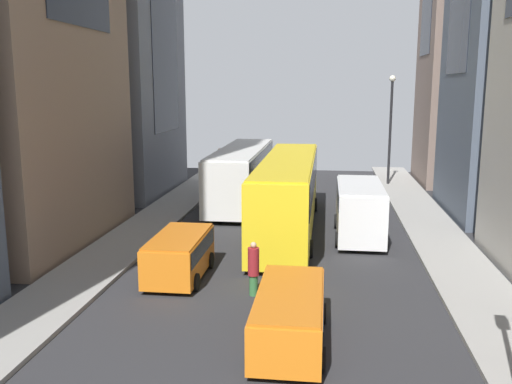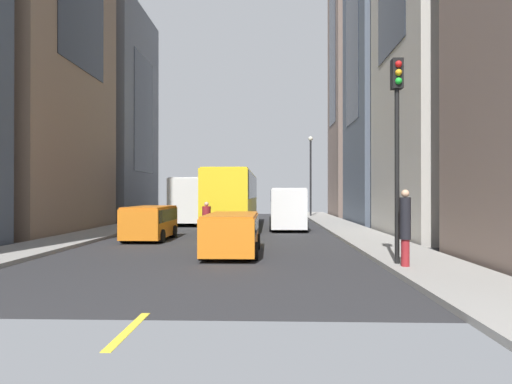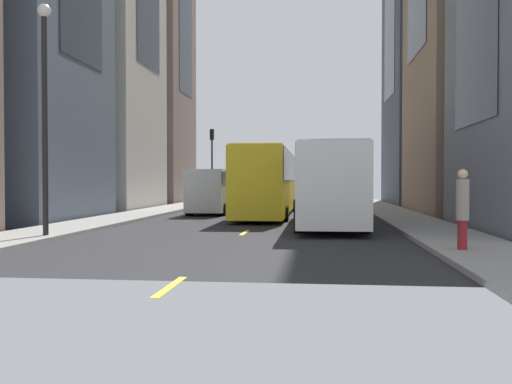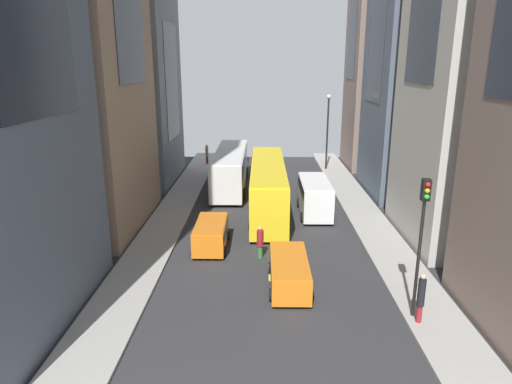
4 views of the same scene
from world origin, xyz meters
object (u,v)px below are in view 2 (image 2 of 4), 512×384
Objects in this scene: streetcar_yellow at (235,196)px; delivery_van_white at (287,205)px; car_orange_0 at (232,230)px; car_orange_1 at (150,220)px; traffic_light_near_corner at (397,122)px; pedestrian_crossing_near at (405,225)px; city_bus_white at (200,197)px; pedestrian_waiting_curb at (206,222)px; pedestrian_walking_far at (184,203)px.

streetcar_yellow is 3.63m from delivery_van_white.
delivery_van_white is 11.52m from car_orange_0.
streetcar_yellow is 8.34m from car_orange_1.
pedestrian_crossing_near is at bearing -80.28° from traffic_light_near_corner.
city_bus_white is at bearing 32.33° from pedestrian_crossing_near.
traffic_light_near_corner reaches higher than streetcar_yellow.
delivery_van_white reaches higher than car_orange_1.
streetcar_yellow is at bearing -133.20° from pedestrian_waiting_curb.
pedestrian_crossing_near is at bearing -32.59° from car_orange_0.
delivery_van_white is at bearing -17.70° from streetcar_yellow.
pedestrian_crossing_near reaches higher than car_orange_1.
pedestrian_waiting_curb is at bearing 53.76° from pedestrian_crossing_near.
pedestrian_walking_far is at bearing 97.33° from car_orange_1.
pedestrian_walking_far is (-7.39, 28.00, 0.39)m from car_orange_0.
streetcar_yellow is at bearing 111.93° from traffic_light_near_corner.
pedestrian_walking_far is (-5.93, 24.57, 0.30)m from pedestrian_waiting_curb.
car_orange_0 is 2.20× the size of pedestrian_walking_far.
city_bus_white is at bearing 132.27° from delivery_van_white.
traffic_light_near_corner is at bearing -68.07° from streetcar_yellow.
city_bus_white is 5.77× the size of pedestrian_walking_far.
streetcar_yellow is 16.98m from pedestrian_walking_far.
delivery_van_white reaches higher than pedestrian_walking_far.
city_bus_white is 19.05m from car_orange_0.
car_orange_1 is (-3.50, -7.48, -1.17)m from streetcar_yellow.
pedestrian_walking_far is at bearing 112.45° from streetcar_yellow.
pedestrian_crossing_near is at bearing -171.63° from pedestrian_walking_far.
car_orange_0 is (-2.50, -11.23, -0.62)m from delivery_van_white.
streetcar_yellow reaches higher than car_orange_1.
streetcar_yellow reaches higher than pedestrian_waiting_curb.
traffic_light_near_corner is (9.62, -7.73, 3.44)m from car_orange_1.
pedestrian_waiting_curb is (-0.54, -8.90, -1.14)m from streetcar_yellow.
pedestrian_walking_far is (-3.23, 9.44, -0.73)m from city_bus_white.
streetcar_yellow reaches higher than city_bus_white.
delivery_van_white is 9.43m from car_orange_1.
car_orange_0 is 0.75× the size of traffic_light_near_corner.
city_bus_white is at bearing 88.96° from car_orange_1.
car_orange_1 is at bearing -137.23° from delivery_van_white.
streetcar_yellow is 2.57× the size of delivery_van_white.
car_orange_0 is 3.72m from pedestrian_waiting_curb.
city_bus_white is 6.45× the size of pedestrian_waiting_curb.
streetcar_yellow is 7.54× the size of pedestrian_waiting_curb.
traffic_light_near_corner is at bearing -171.45° from pedestrian_walking_far.
traffic_light_near_corner is (2.71, -14.13, 2.88)m from delivery_van_white.
delivery_van_white reaches higher than pedestrian_crossing_near.
car_orange_0 is at bearing -85.77° from streetcar_yellow.
pedestrian_walking_far is 0.34× the size of traffic_light_near_corner.
pedestrian_waiting_curb is 0.85× the size of pedestrian_crossing_near.
car_orange_0 is 2.46× the size of pedestrian_waiting_curb.
streetcar_yellow is 16.91m from pedestrian_crossing_near.
pedestrian_walking_far is 0.95× the size of pedestrian_crossing_near.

